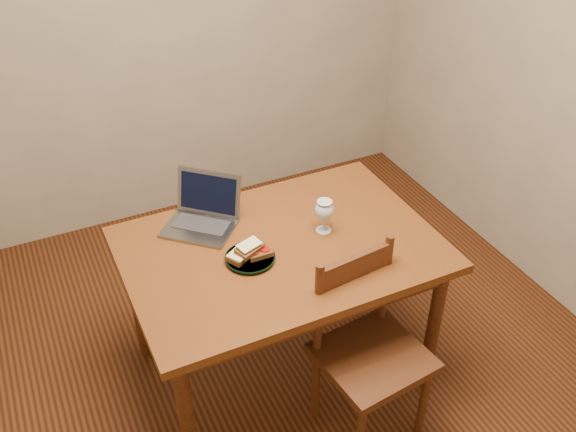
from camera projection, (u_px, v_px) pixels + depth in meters
name	position (u px, v px, depth m)	size (l,w,h in m)	color
floor	(277.00, 379.00, 3.06)	(3.20, 3.20, 0.02)	black
back_wall	(150.00, 7.00, 3.47)	(3.20, 0.02, 2.60)	gray
table	(281.00, 261.00, 2.73)	(1.30, 0.90, 0.74)	#431C0B
chair	(370.00, 344.00, 2.58)	(0.45, 0.44, 0.44)	#36180B
plate	(250.00, 258.00, 2.60)	(0.21, 0.21, 0.02)	black
sandwich_cheese	(241.00, 254.00, 2.58)	(0.11, 0.07, 0.04)	#381E0C
sandwich_tomato	(260.00, 252.00, 2.59)	(0.10, 0.06, 0.03)	#381E0C
sandwich_top	(249.00, 248.00, 2.57)	(0.11, 0.07, 0.03)	#381E0C
milk_glass	(324.00, 216.00, 2.72)	(0.08, 0.08, 0.16)	white
laptop	(203.00, 212.00, 2.78)	(0.39, 0.39, 0.21)	slate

